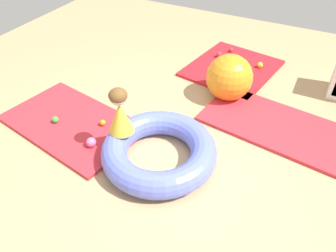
# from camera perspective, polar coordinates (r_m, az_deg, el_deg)

# --- Properties ---
(ground_plane) EXTENTS (8.00, 8.00, 0.00)m
(ground_plane) POSITION_cam_1_polar(r_m,az_deg,el_deg) (3.41, 1.27, -5.60)
(ground_plane) COLOR tan
(gym_mat_front) EXTENTS (1.31, 1.45, 0.04)m
(gym_mat_front) POSITION_cam_1_polar(r_m,az_deg,el_deg) (4.94, 11.10, 9.88)
(gym_mat_front) COLOR red
(gym_mat_front) RESTS_ON ground
(gym_mat_far_right) EXTENTS (1.73, 1.21, 0.04)m
(gym_mat_far_right) POSITION_cam_1_polar(r_m,az_deg,el_deg) (3.96, -16.35, 0.47)
(gym_mat_far_right) COLOR red
(gym_mat_far_right) RESTS_ON ground
(gym_mat_center_rear) EXTENTS (1.92, 1.10, 0.04)m
(gym_mat_center_rear) POSITION_cam_1_polar(r_m,az_deg,el_deg) (3.95, 19.33, -0.32)
(gym_mat_center_rear) COLOR red
(gym_mat_center_rear) RESTS_ON ground
(inflatable_cushion) EXTENTS (1.16, 1.16, 0.26)m
(inflatable_cushion) POSITION_cam_1_polar(r_m,az_deg,el_deg) (3.29, -1.58, -4.35)
(inflatable_cushion) COLOR #6070E5
(inflatable_cushion) RESTS_ON ground
(child_in_yellow) EXTENTS (0.28, 0.28, 0.50)m
(child_in_yellow) POSITION_cam_1_polar(r_m,az_deg,el_deg) (3.21, -8.40, 2.55)
(child_in_yellow) COLOR yellow
(child_in_yellow) RESTS_ON inflatable_cushion
(play_ball_red) EXTENTS (0.09, 0.09, 0.09)m
(play_ball_red) POSITION_cam_1_polar(r_m,az_deg,el_deg) (5.14, 8.87, 12.21)
(play_ball_red) COLOR red
(play_ball_red) RESTS_ON gym_mat_front
(play_ball_pink) EXTENTS (0.11, 0.11, 0.11)m
(play_ball_pink) POSITION_cam_1_polar(r_m,az_deg,el_deg) (3.53, -13.25, -2.78)
(play_ball_pink) COLOR pink
(play_ball_pink) RESTS_ON gym_mat_far_right
(play_ball_teal) EXTENTS (0.10, 0.10, 0.10)m
(play_ball_teal) POSITION_cam_1_polar(r_m,az_deg,el_deg) (4.87, 10.94, 10.47)
(play_ball_teal) COLOR teal
(play_ball_teal) RESTS_ON gym_mat_front
(play_ball_green) EXTENTS (0.07, 0.07, 0.07)m
(play_ball_green) POSITION_cam_1_polar(r_m,az_deg,el_deg) (3.97, -19.06, 1.04)
(play_ball_green) COLOR green
(play_ball_green) RESTS_ON gym_mat_far_right
(play_ball_yellow) EXTENTS (0.08, 0.08, 0.08)m
(play_ball_yellow) POSITION_cam_1_polar(r_m,az_deg,el_deg) (4.98, 15.73, 10.20)
(play_ball_yellow) COLOR yellow
(play_ball_yellow) RESTS_ON gym_mat_front
(play_ball_orange) EXTENTS (0.07, 0.07, 0.07)m
(play_ball_orange) POSITION_cam_1_polar(r_m,az_deg,el_deg) (3.79, -11.31, 0.57)
(play_ball_orange) COLOR orange
(play_ball_orange) RESTS_ON gym_mat_far_right
(play_ball_red_second) EXTENTS (0.07, 0.07, 0.07)m
(play_ball_red_second) POSITION_cam_1_polar(r_m,az_deg,el_deg) (5.33, 10.91, 12.90)
(play_ball_red_second) COLOR red
(play_ball_red_second) RESTS_ON gym_mat_front
(exercise_ball_large) EXTENTS (0.58, 0.58, 0.58)m
(exercise_ball_large) POSITION_cam_1_polar(r_m,az_deg,el_deg) (4.17, 10.63, 8.30)
(exercise_ball_large) COLOR orange
(exercise_ball_large) RESTS_ON ground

